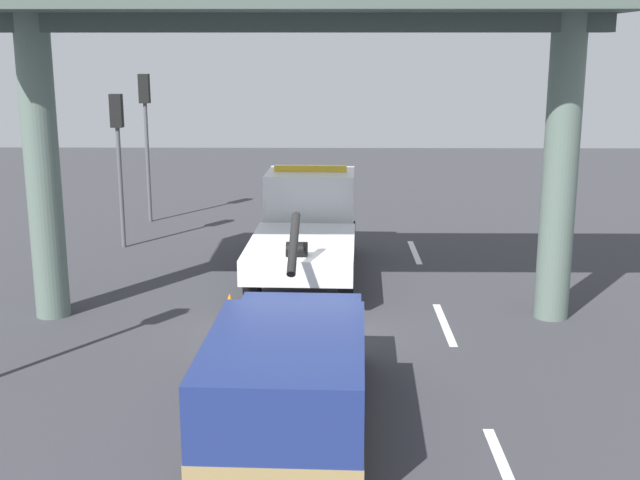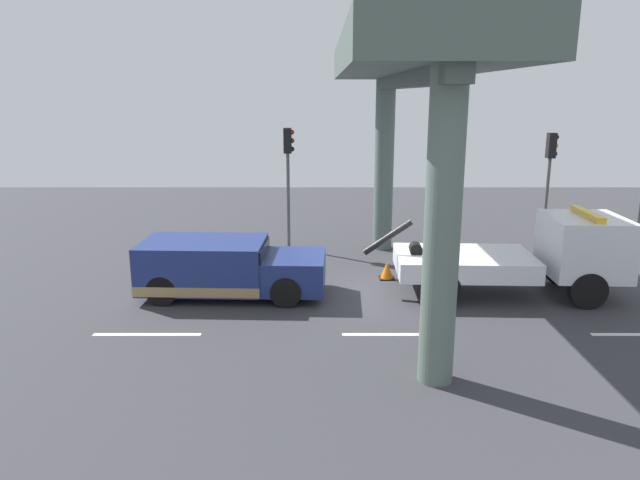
{
  "view_description": "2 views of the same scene",
  "coord_description": "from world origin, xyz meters",
  "px_view_note": "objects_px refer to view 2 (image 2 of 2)",
  "views": [
    {
      "loc": [
        -15.78,
        -0.59,
        5.49
      ],
      "look_at": [
        0.23,
        -0.4,
        1.7
      ],
      "focal_mm": 45.72,
      "sensor_mm": 36.0,
      "label": 1
    },
    {
      "loc": [
        -1.83,
        -16.09,
        5.62
      ],
      "look_at": [
        -1.79,
        -0.29,
        1.69
      ],
      "focal_mm": 32.97,
      "sensor_mm": 36.0,
      "label": 2
    }
  ],
  "objects_px": {
    "tow_truck_white": "(531,254)",
    "towed_van_green": "(223,268)",
    "traffic_cone_orange": "(385,271)",
    "traffic_light_near": "(287,162)",
    "traffic_light_far": "(548,165)"
  },
  "relations": [
    {
      "from": "tow_truck_white",
      "to": "towed_van_green",
      "type": "xyz_separation_m",
      "value": [
        -8.79,
        0.03,
        -0.42
      ]
    },
    {
      "from": "tow_truck_white",
      "to": "traffic_cone_orange",
      "type": "xyz_separation_m",
      "value": [
        -3.95,
        1.5,
        -0.94
      ]
    },
    {
      "from": "towed_van_green",
      "to": "traffic_cone_orange",
      "type": "height_order",
      "value": "towed_van_green"
    },
    {
      "from": "traffic_light_near",
      "to": "traffic_cone_orange",
      "type": "xyz_separation_m",
      "value": [
        3.24,
        -3.75,
        -2.97
      ]
    },
    {
      "from": "towed_van_green",
      "to": "tow_truck_white",
      "type": "bearing_deg",
      "value": -0.21
    },
    {
      "from": "traffic_cone_orange",
      "to": "traffic_light_far",
      "type": "bearing_deg",
      "value": 30.94
    },
    {
      "from": "tow_truck_white",
      "to": "traffic_cone_orange",
      "type": "height_order",
      "value": "tow_truck_white"
    },
    {
      "from": "tow_truck_white",
      "to": "traffic_light_far",
      "type": "height_order",
      "value": "traffic_light_far"
    },
    {
      "from": "towed_van_green",
      "to": "traffic_light_far",
      "type": "distance_m",
      "value": 12.48
    },
    {
      "from": "tow_truck_white",
      "to": "traffic_cone_orange",
      "type": "distance_m",
      "value": 4.33
    },
    {
      "from": "traffic_light_near",
      "to": "tow_truck_white",
      "type": "bearing_deg",
      "value": -36.11
    },
    {
      "from": "tow_truck_white",
      "to": "towed_van_green",
      "type": "distance_m",
      "value": 8.8
    },
    {
      "from": "traffic_light_far",
      "to": "traffic_cone_orange",
      "type": "relative_size",
      "value": 7.7
    },
    {
      "from": "tow_truck_white",
      "to": "traffic_light_near",
      "type": "bearing_deg",
      "value": 143.89
    },
    {
      "from": "towed_van_green",
      "to": "traffic_cone_orange",
      "type": "xyz_separation_m",
      "value": [
        4.84,
        1.47,
        -0.52
      ]
    }
  ]
}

